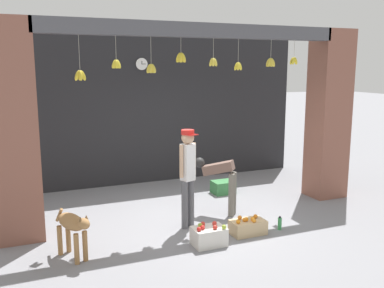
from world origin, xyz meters
TOP-DOWN VIEW (x-y plane):
  - ground_plane at (0.00, 0.00)m, footprint 60.00×60.00m
  - shop_back_wall at (0.00, 2.78)m, footprint 7.24×0.12m
  - shop_pillar_left at (-2.97, 0.30)m, footprint 0.70×0.60m
  - shop_pillar_right at (2.97, 0.30)m, footprint 0.70×0.60m
  - storefront_awning at (-0.00, 0.12)m, footprint 5.34×0.27m
  - dog at (-2.29, -0.76)m, footprint 0.46×0.79m
  - shopkeeper at (-0.36, -0.27)m, footprint 0.33×0.30m
  - worker_stooping at (0.46, 0.12)m, footprint 0.66×0.63m
  - fruit_crate_oranges at (0.43, -0.92)m, footprint 0.56×0.34m
  - fruit_crate_apples at (-0.34, -1.08)m, footprint 0.49×0.35m
  - produce_box_green at (1.07, 1.24)m, footprint 0.45×0.36m
  - water_bottle at (1.01, -0.97)m, footprint 0.06×0.06m
  - wall_clock at (-0.25, 2.70)m, footprint 0.28×0.03m

SIDE VIEW (x-z plane):
  - ground_plane at x=0.00m, z-range 0.00..0.00m
  - water_bottle at x=1.01m, z-range -0.01..0.22m
  - fruit_crate_oranges at x=0.43m, z-range -0.02..0.27m
  - produce_box_green at x=1.07m, z-range 0.00..0.27m
  - fruit_crate_apples at x=-0.34m, z-range -0.02..0.32m
  - dog at x=-2.29m, z-range 0.13..0.83m
  - worker_stooping at x=0.46m, z-range 0.17..1.19m
  - shopkeeper at x=-0.36m, z-range 0.15..1.81m
  - shop_back_wall at x=0.00m, z-range 0.00..3.39m
  - shop_pillar_left at x=-2.97m, z-range 0.00..3.39m
  - shop_pillar_right at x=2.97m, z-range 0.00..3.39m
  - wall_clock at x=-0.25m, z-range 2.58..2.86m
  - storefront_awning at x=0.00m, z-range 2.76..3.70m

